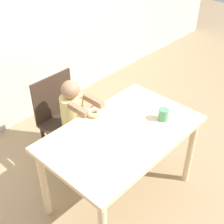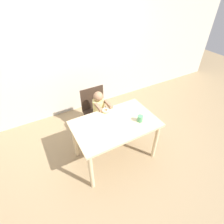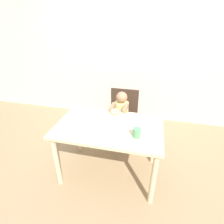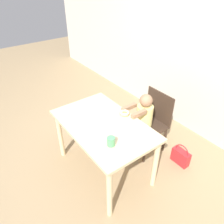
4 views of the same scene
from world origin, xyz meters
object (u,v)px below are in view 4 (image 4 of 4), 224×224
at_px(handbag, 181,156).
at_px(cup, 111,141).
at_px(donut, 125,113).
at_px(child_figure, 143,124).
at_px(chair, 150,122).

xyz_separation_m(handbag, cup, (-0.19, -1.02, 0.67)).
bearing_deg(donut, child_figure, 85.07).
bearing_deg(cup, donut, 126.29).
bearing_deg(handbag, chair, -166.58).
height_order(donut, handbag, donut).
distance_m(chair, cup, 1.01).
relative_size(child_figure, donut, 7.53).
bearing_deg(handbag, cup, -100.65).
distance_m(donut, cup, 0.56).
bearing_deg(chair, child_figure, -90.00).
bearing_deg(chair, handbag, 13.42).
relative_size(chair, donut, 7.06).
xyz_separation_m(chair, cup, (0.31, -0.90, 0.34)).
height_order(child_figure, donut, child_figure).
distance_m(child_figure, donut, 0.42).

